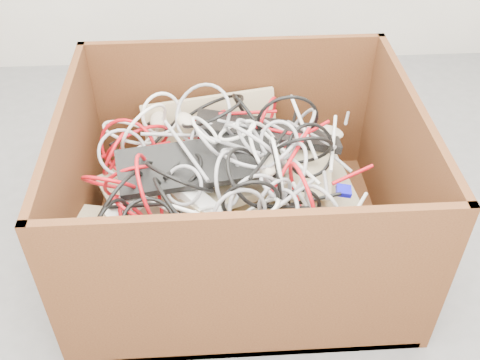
{
  "coord_description": "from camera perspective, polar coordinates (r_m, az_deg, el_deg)",
  "views": [
    {
      "loc": [
        -0.13,
        -1.26,
        1.53
      ],
      "look_at": [
        -0.04,
        0.15,
        0.3
      ],
      "focal_mm": 41.99,
      "sensor_mm": 36.0,
      "label": 1
    }
  ],
  "objects": [
    {
      "name": "ground",
      "position": [
        1.99,
        1.47,
        -9.28
      ],
      "size": [
        3.0,
        3.0,
        0.0
      ],
      "primitive_type": "plane",
      "color": "#5B5B5D",
      "rests_on": "ground"
    },
    {
      "name": "cardboard_box",
      "position": [
        1.95,
        -0.38,
        -3.58
      ],
      "size": [
        1.1,
        0.92,
        0.6
      ],
      "color": "#3E200F",
      "rests_on": "ground"
    },
    {
      "name": "keyboard_pile",
      "position": [
        1.92,
        -0.94,
        0.2
      ],
      "size": [
        1.02,
        0.86,
        0.35
      ],
      "color": "tan",
      "rests_on": "cardboard_box"
    },
    {
      "name": "mice_scatter",
      "position": [
        1.85,
        0.37,
        1.72
      ],
      "size": [
        0.7,
        0.63,
        0.18
      ],
      "color": "#BEB099",
      "rests_on": "keyboard_pile"
    },
    {
      "name": "power_strip_left",
      "position": [
        1.77,
        -9.17,
        -0.7
      ],
      "size": [
        0.28,
        0.25,
        0.13
      ],
      "primitive_type": "cube",
      "rotation": [
        0.14,
        -0.26,
        0.68
      ],
      "color": "white",
      "rests_on": "keyboard_pile"
    },
    {
      "name": "power_strip_right",
      "position": [
        1.74,
        -4.25,
        -2.25
      ],
      "size": [
        0.25,
        0.26,
        0.1
      ],
      "primitive_type": "cube",
      "rotation": [
        -0.1,
        0.17,
        -0.83
      ],
      "color": "white",
      "rests_on": "keyboard_pile"
    },
    {
      "name": "vga_plug",
      "position": [
        1.76,
        10.49,
        -1.08
      ],
      "size": [
        0.05,
        0.05,
        0.03
      ],
      "primitive_type": "cube",
      "rotation": [
        0.09,
        0.14,
        -0.11
      ],
      "color": "#0F0DCD",
      "rests_on": "keyboard_pile"
    },
    {
      "name": "cable_tangle",
      "position": [
        1.77,
        -2.69,
        1.44
      ],
      "size": [
        0.97,
        0.76,
        0.42
      ],
      "color": "#949399",
      "rests_on": "keyboard_pile"
    }
  ]
}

